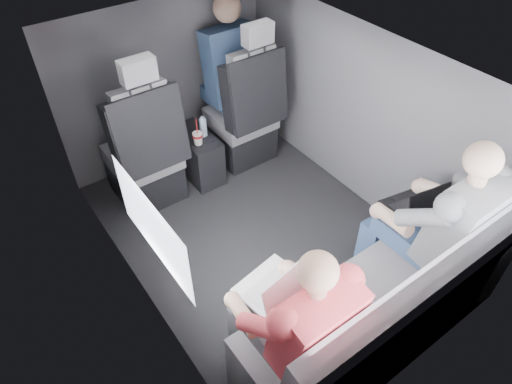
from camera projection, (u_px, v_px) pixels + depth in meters
floor at (261, 236)px, 3.35m from camera, size 2.60×2.60×0.00m
ceiling at (263, 67)px, 2.45m from camera, size 2.60×2.60×0.00m
panel_left at (130, 225)px, 2.51m from camera, size 0.02×2.60×1.35m
panel_right at (362, 119)px, 3.29m from camera, size 0.02×2.60×1.35m
panel_front at (166, 83)px, 3.68m from camera, size 1.80×0.02×1.35m
panel_back at (428, 307)px, 2.12m from camera, size 1.80×0.02×1.35m
side_window at (152, 228)px, 2.19m from camera, size 0.02×0.75×0.42m
seatbelt at (257, 84)px, 3.41m from camera, size 0.35×0.11×0.59m
front_seat_left at (146, 158)px, 3.39m from camera, size 0.52×0.58×1.26m
front_seat_right at (245, 119)px, 3.78m from camera, size 0.52×0.58×1.26m
center_console at (198, 155)px, 3.75m from camera, size 0.24×0.48×0.41m
rear_bench at (376, 314)px, 2.51m from camera, size 1.60×0.57×0.92m
soda_cup at (198, 138)px, 3.48m from camera, size 0.08×0.08×0.24m
water_bottle at (203, 127)px, 3.56m from camera, size 0.06×0.06×0.17m
laptop_white at (277, 287)px, 2.25m from camera, size 0.37×0.36×0.25m
laptop_black at (415, 205)px, 2.70m from camera, size 0.33×0.32×0.21m
passenger_rear_left at (294, 322)px, 2.13m from camera, size 0.48×0.60×1.18m
passenger_rear_right at (436, 224)px, 2.56m from camera, size 0.52×0.64×1.26m
passenger_front_right at (230, 66)px, 3.71m from camera, size 0.43×0.43×0.91m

